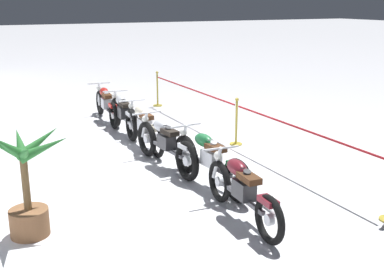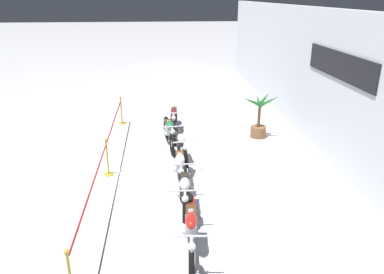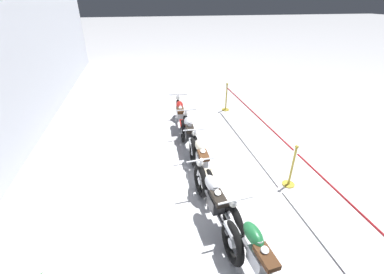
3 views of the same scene
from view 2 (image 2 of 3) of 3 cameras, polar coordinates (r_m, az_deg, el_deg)
The scene contains 11 objects.
ground_plane at distance 10.27m, azimuth -5.59°, elevation -5.56°, with size 120.00×120.00×0.00m, color silver.
back_wall at distance 10.73m, azimuth 22.65°, elevation 6.05°, with size 28.00×0.29×4.20m.
motorcycle_maroon_0 at distance 13.22m, azimuth -2.76°, elevation 2.83°, with size 2.17×0.62×0.91m.
motorcycle_green_1 at distance 11.91m, azimuth -3.48°, elevation 0.73°, with size 2.30×0.63×0.94m.
motorcycle_silver_2 at distance 10.77m, azimuth -1.76°, elevation -1.44°, with size 2.36×0.62×0.94m.
motorcycle_cream_3 at distance 9.48m, azimuth -1.85°, elevation -4.65°, with size 2.24×0.62×0.93m.
motorcycle_silver_4 at distance 8.33m, azimuth -1.11°, elevation -8.52°, with size 2.18×0.62×0.94m.
motorcycle_red_5 at distance 7.20m, azimuth -0.16°, elevation -13.84°, with size 2.37×0.62×0.92m.
potted_palm_left_of_row at distance 12.75m, azimuth 10.15°, elevation 2.97°, with size 0.95×1.17×1.57m.
stanchion_far_left at distance 11.23m, azimuth -12.14°, elevation 0.44°, with size 8.88×0.28×1.05m.
stanchion_mid_left at distance 10.26m, azimuth -12.72°, elevation -3.81°, with size 0.28×0.28×1.05m.
Camera 2 is at (9.20, 0.19, 4.57)m, focal length 35.00 mm.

